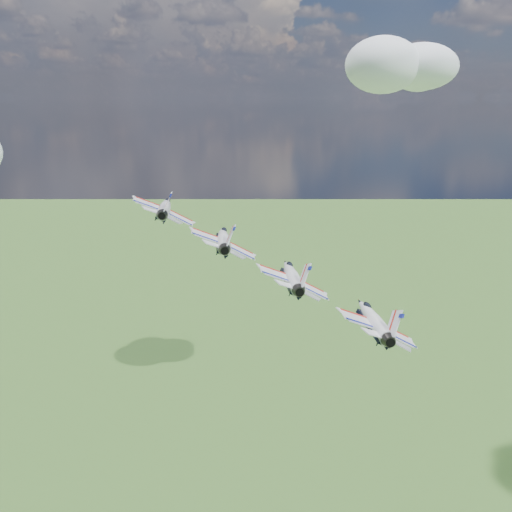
# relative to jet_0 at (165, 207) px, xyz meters

# --- Properties ---
(cloud_far) EXTENTS (53.17, 41.78, 20.89)m
(cloud_far) POSITION_rel_jet_0_xyz_m (71.64, 194.67, 26.79)
(cloud_far) COLOR white
(jet_0) EXTENTS (11.26, 14.32, 7.37)m
(jet_0) POSITION_rel_jet_0_xyz_m (0.00, 0.00, 0.00)
(jet_0) COLOR white
(jet_1) EXTENTS (11.26, 14.32, 7.37)m
(jet_1) POSITION_rel_jet_0_xyz_m (8.98, -6.86, -2.92)
(jet_1) COLOR silver
(jet_2) EXTENTS (11.26, 14.32, 7.37)m
(jet_2) POSITION_rel_jet_0_xyz_m (17.96, -13.72, -5.84)
(jet_2) COLOR silver
(jet_3) EXTENTS (11.26, 14.32, 7.37)m
(jet_3) POSITION_rel_jet_0_xyz_m (26.94, -20.58, -8.77)
(jet_3) COLOR white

